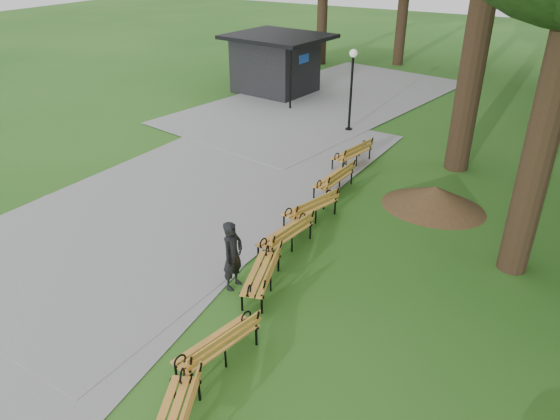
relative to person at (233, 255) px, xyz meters
The scene contains 13 objects.
ground 1.24m from the person, 96.00° to the left, with size 100.00×100.00×0.00m, color #28601B.
path 5.72m from the person, 136.32° to the left, with size 12.00×38.00×0.06m, color gray.
person is the anchor object (origin of this frame).
kiosk 17.11m from the person, 117.51° to the left, with size 4.66×4.05×2.92m, color black, non-canonical shape.
lamp_post 11.75m from the person, 100.51° to the left, with size 0.32×0.32×3.31m.
dirt_mound 6.92m from the person, 65.38° to the left, with size 2.59×2.59×0.70m, color #47301C.
bench_0 4.24m from the person, 68.46° to the right, with size 1.90×0.64×0.88m, color orange, non-canonical shape.
bench_1 2.46m from the person, 62.57° to the right, with size 1.90×0.64×0.88m, color orange, non-canonical shape.
bench_2 0.76m from the person, 17.83° to the left, with size 1.90×0.64×0.88m, color orange, non-canonical shape.
bench_3 2.07m from the person, 84.06° to the left, with size 1.90×0.64×0.88m, color orange, non-canonical shape.
bench_4 3.71m from the person, 88.85° to the left, with size 1.90×0.64×0.88m, color orange, non-canonical shape.
bench_5 5.80m from the person, 91.84° to the left, with size 1.90×0.64×0.88m, color orange, non-canonical shape.
bench_6 8.10m from the person, 93.93° to the left, with size 1.90×0.64×0.88m, color orange, non-canonical shape.
Camera 1 is at (6.04, -8.99, 7.23)m, focal length 33.65 mm.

